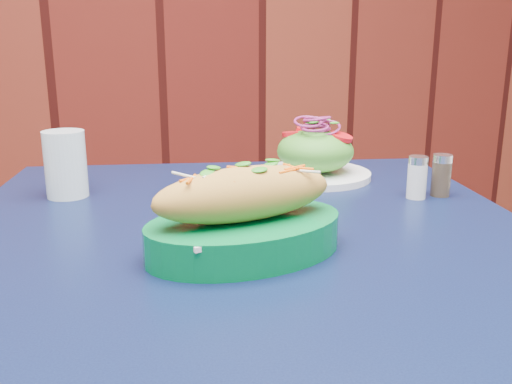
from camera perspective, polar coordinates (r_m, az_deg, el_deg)
name	(u,v)px	position (r m, az deg, el deg)	size (l,w,h in m)	color
cafe_table	(242,282)	(0.82, -1.37, -8.95)	(0.95, 0.95, 0.75)	black
banh_mi_basket	(245,217)	(0.67, -1.14, -2.51)	(0.27, 0.20, 0.11)	#016B32
salad_plate	(315,155)	(1.04, 5.93, 3.68)	(0.20, 0.20, 0.12)	white
water_glass	(66,164)	(0.96, -18.51, 2.66)	(0.07, 0.07, 0.11)	silver
salt_shaker	(417,177)	(0.94, 15.81, 1.42)	(0.03, 0.03, 0.07)	white
pepper_shaker	(441,175)	(0.97, 18.04, 1.59)	(0.03, 0.03, 0.07)	#3F3326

